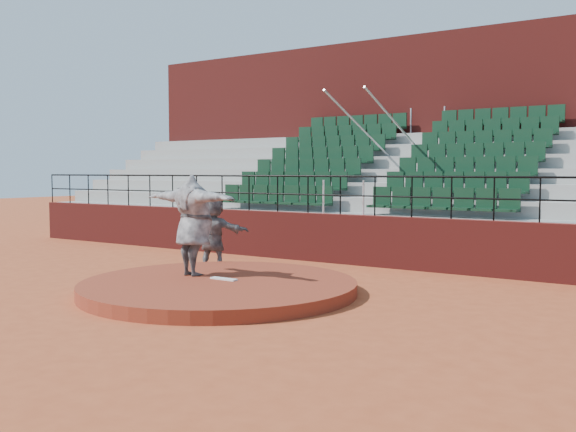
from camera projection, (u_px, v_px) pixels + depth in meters
The scene contains 9 objects.
ground at pixel (219, 293), 12.81m from camera, with size 90.00×90.00×0.00m, color #AB4926.
pitchers_mound at pixel (219, 287), 12.80m from camera, with size 5.50×5.50×0.25m, color maroon.
pitching_rubber at pixel (224, 279), 12.91m from camera, with size 0.60×0.15×0.03m, color white.
boundary_wall at pixel (340, 239), 16.92m from camera, with size 24.00×0.30×1.30m, color maroon.
wall_railing at pixel (340, 187), 16.83m from camera, with size 24.04×0.05×1.03m.
seating_deck at pixel (397, 203), 19.90m from camera, with size 24.00×5.97×4.63m.
press_box_facade at pixel (443, 140), 23.05m from camera, with size 24.00×3.00×7.10m, color maroon.
pitcher at pixel (193, 225), 13.38m from camera, with size 2.59×0.70×2.11m, color black.
fielder at pixel (213, 233), 15.65m from camera, with size 1.72×0.55×1.85m, color black.
Camera 1 is at (8.13, -9.81, 2.43)m, focal length 40.00 mm.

